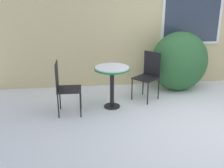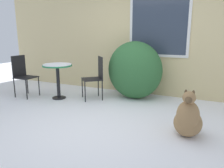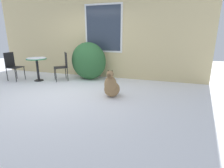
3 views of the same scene
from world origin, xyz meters
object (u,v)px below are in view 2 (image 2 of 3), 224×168
(patio_chair_near_table, at_px, (95,76))
(patio_chair_far_side, at_px, (23,74))
(patio_table, at_px, (58,71))
(dog, at_px, (188,119))

(patio_chair_near_table, xyz_separation_m, patio_chair_far_side, (-1.64, -0.52, 0.00))
(patio_chair_near_table, height_order, patio_chair_far_side, same)
(patio_table, xyz_separation_m, patio_chair_near_table, (0.77, 0.34, -0.12))
(patio_table, distance_m, patio_chair_far_side, 0.89)
(patio_table, relative_size, patio_chair_near_table, 0.83)
(patio_chair_near_table, bearing_deg, patio_table, -107.75)
(patio_chair_near_table, relative_size, dog, 1.33)
(patio_table, distance_m, dog, 3.01)
(patio_chair_far_side, relative_size, dog, 1.33)
(patio_chair_near_table, xyz_separation_m, dog, (2.11, -1.11, -0.26))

